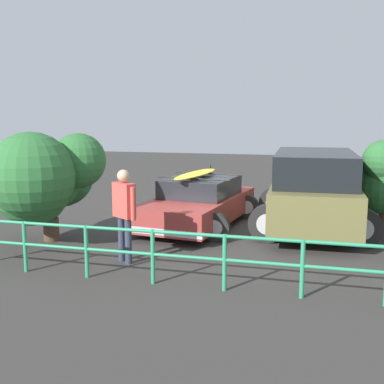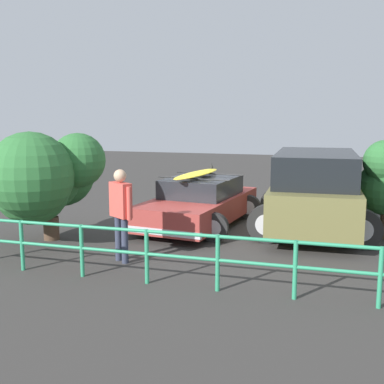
{
  "view_description": "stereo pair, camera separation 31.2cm",
  "coord_description": "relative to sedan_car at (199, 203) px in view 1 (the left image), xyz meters",
  "views": [
    {
      "loc": [
        -2.76,
        11.58,
        2.76
      ],
      "look_at": [
        0.16,
        0.74,
        0.95
      ],
      "focal_mm": 45.0,
      "sensor_mm": 36.0,
      "label": 1
    },
    {
      "loc": [
        -3.06,
        11.5,
        2.76
      ],
      "look_at": [
        0.16,
        0.74,
        0.95
      ],
      "focal_mm": 45.0,
      "sensor_mm": 36.0,
      "label": 2
    }
  ],
  "objects": [
    {
      "name": "bush_near_left",
      "position": [
        2.75,
        2.5,
        0.86
      ],
      "size": [
        2.2,
        3.0,
        2.43
      ],
      "color": "#4C3828",
      "rests_on": "ground"
    },
    {
      "name": "person_bystander",
      "position": [
        0.58,
        3.34,
        0.48
      ],
      "size": [
        0.58,
        0.45,
        1.76
      ],
      "color": "#33384C",
      "rests_on": "ground"
    },
    {
      "name": "ground_plane",
      "position": [
        -0.16,
        -0.1,
        -0.59
      ],
      "size": [
        44.0,
        44.0,
        0.02
      ],
      "primitive_type": "cube",
      "color": "#383533",
      "rests_on": "ground"
    },
    {
      "name": "sedan_car",
      "position": [
        0.0,
        0.0,
        0.0
      ],
      "size": [
        2.75,
        4.32,
        1.48
      ],
      "color": "#9E3833",
      "rests_on": "ground"
    },
    {
      "name": "suv_car",
      "position": [
        -2.78,
        -0.15,
        0.4
      ],
      "size": [
        2.88,
        4.48,
        1.9
      ],
      "color": "brown",
      "rests_on": "ground"
    },
    {
      "name": "railing_fence",
      "position": [
        -0.92,
        4.31,
        0.02
      ],
      "size": [
        8.44,
        0.08,
        0.91
      ],
      "color": "#2D9366",
      "rests_on": "ground"
    }
  ]
}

